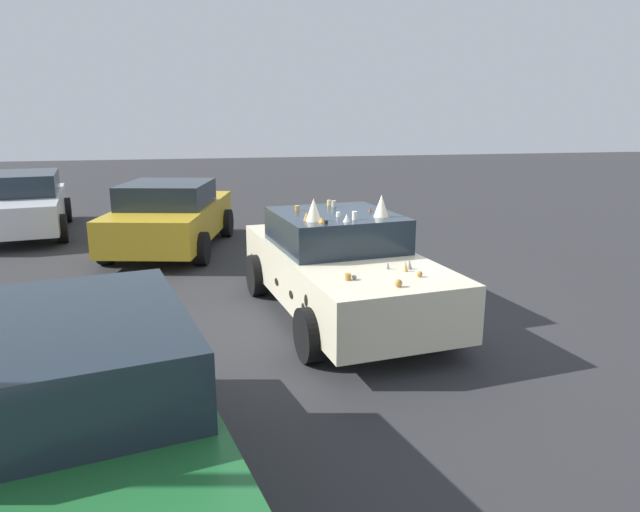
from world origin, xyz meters
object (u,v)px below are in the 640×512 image
(parked_sedan_row_back_center, at_px, (24,203))
(parked_sedan_near_left, at_px, (76,427))
(parked_sedan_far_left, at_px, (171,216))
(art_car_decorated, at_px, (340,266))

(parked_sedan_row_back_center, bearing_deg, parked_sedan_near_left, 6.98)
(parked_sedan_near_left, bearing_deg, parked_sedan_far_left, 166.03)
(art_car_decorated, distance_m, parked_sedan_far_left, 5.34)
(parked_sedan_row_back_center, relative_size, parked_sedan_near_left, 1.01)
(art_car_decorated, distance_m, parked_sedan_row_back_center, 9.38)
(art_car_decorated, xyz_separation_m, parked_sedan_far_left, (4.70, 2.54, -0.00))
(parked_sedan_row_back_center, height_order, parked_sedan_far_left, parked_sedan_far_left)
(parked_sedan_far_left, relative_size, parked_sedan_near_left, 0.99)
(parked_sedan_far_left, bearing_deg, art_car_decorated, -138.54)
(art_car_decorated, relative_size, parked_sedan_row_back_center, 0.99)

